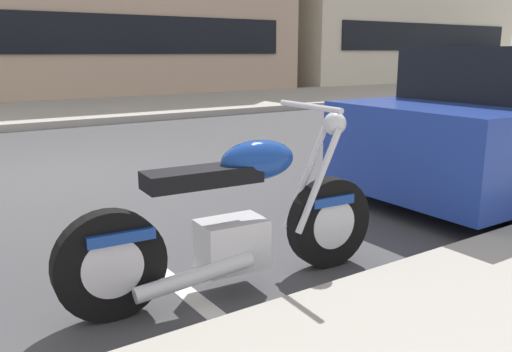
# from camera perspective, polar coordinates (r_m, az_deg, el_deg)

# --- Properties ---
(ground_plane) EXTENTS (260.00, 260.00, 0.00)m
(ground_plane) POSITION_cam_1_polar(r_m,az_deg,el_deg) (6.58, -21.80, -0.22)
(ground_plane) COLOR #3D3D3F
(sidewalk_far_curb) EXTENTS (120.00, 5.00, 0.14)m
(sidewalk_far_curb) POSITION_cam_1_polar(r_m,az_deg,el_deg) (18.58, 11.88, 8.71)
(sidewalk_far_curb) COLOR gray
(sidewalk_far_curb) RESTS_ON ground
(parking_stall_stripe) EXTENTS (0.12, 2.20, 0.01)m
(parking_stall_stripe) POSITION_cam_1_polar(r_m,az_deg,el_deg) (3.39, -8.26, -11.55)
(parking_stall_stripe) COLOR silver
(parking_stall_stripe) RESTS_ON ground
(parked_motorcycle) EXTENTS (2.07, 0.62, 1.10)m
(parked_motorcycle) POSITION_cam_1_polar(r_m,az_deg,el_deg) (3.19, -2.22, -4.99)
(parked_motorcycle) COLOR black
(parked_motorcycle) RESTS_ON ground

